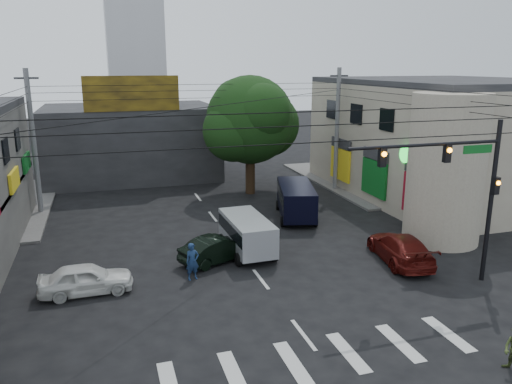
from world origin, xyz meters
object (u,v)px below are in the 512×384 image
traffic_gantry (461,178)px  silver_minivan (247,236)px  street_tree (250,120)px  white_compact (86,279)px  maroon_sedan (400,248)px  dark_sedan (218,249)px  traffic_officer (192,262)px  utility_pole_far_right (337,130)px  navy_van (296,202)px  utility_pole_far_left (34,143)px

traffic_gantry → silver_minivan: traffic_gantry is taller
street_tree → traffic_gantry: bearing=-78.0°
silver_minivan → white_compact: bearing=106.0°
maroon_sedan → street_tree: bearing=-68.7°
dark_sedan → traffic_officer: (-1.59, -1.74, 0.21)m
traffic_gantry → utility_pole_far_right: size_ratio=0.78×
white_compact → traffic_officer: traffic_officer is taller
silver_minivan → navy_van: 6.78m
maroon_sedan → utility_pole_far_right: bearing=-94.0°
utility_pole_far_left → street_tree: bearing=3.9°
traffic_gantry → dark_sedan: size_ratio=1.73×
street_tree → maroon_sedan: (3.16, -15.02, -4.77)m
white_compact → traffic_officer: 4.55m
traffic_gantry → utility_pole_far_right: (2.68, 17.00, -0.23)m
utility_pole_far_right → white_compact: utility_pole_far_right is taller
silver_minivan → traffic_officer: size_ratio=2.59×
utility_pole_far_right → white_compact: bearing=-143.8°
white_compact → utility_pole_far_right: bearing=-54.3°
utility_pole_far_right → traffic_officer: size_ratio=5.39×
utility_pole_far_right → maroon_sedan: bearing=-103.4°
utility_pole_far_right → white_compact: size_ratio=2.39×
street_tree → traffic_officer: bearing=-116.2°
maroon_sedan → dark_sedan: bearing=-8.1°
navy_van → white_compact: bearing=136.1°
traffic_gantry → utility_pole_far_left: utility_pole_far_left is taller
dark_sedan → silver_minivan: silver_minivan is taller
street_tree → traffic_officer: 16.35m
street_tree → navy_van: size_ratio=1.56×
utility_pole_far_left → dark_sedan: (9.17, -11.33, -3.95)m
traffic_gantry → utility_pole_far_left: bearing=137.1°
silver_minivan → navy_van: (4.65, 4.93, 0.11)m
maroon_sedan → traffic_officer: size_ratio=2.99×
maroon_sedan → navy_van: (-2.19, 8.25, 0.35)m
utility_pole_far_left → dark_sedan: 15.10m
dark_sedan → maroon_sedan: size_ratio=0.81×
navy_van → traffic_officer: (-7.89, -7.31, -0.20)m
street_tree → maroon_sedan: size_ratio=1.71×
utility_pole_far_right → white_compact: 22.61m
traffic_gantry → white_compact: size_ratio=1.87×
dark_sedan → traffic_officer: 2.37m
white_compact → maroon_sedan: 14.65m
traffic_officer → utility_pole_far_right: bearing=32.8°
street_tree → utility_pole_far_right: bearing=-8.7°
street_tree → traffic_gantry: 18.42m
street_tree → utility_pole_far_right: 6.63m
dark_sedan → navy_van: size_ratio=0.74×
traffic_gantry → silver_minivan: (-7.50, 6.31, -3.89)m
utility_pole_far_right → dark_sedan: size_ratio=2.21×
maroon_sedan → silver_minivan: bearing=-16.5°
utility_pole_far_right → dark_sedan: utility_pole_far_right is taller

